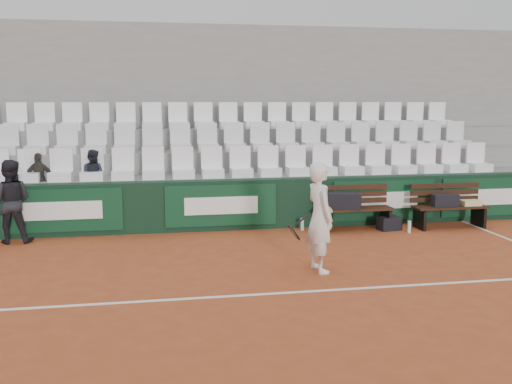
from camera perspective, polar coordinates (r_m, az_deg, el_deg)
name	(u,v)px	position (r m, az deg, el deg)	size (l,w,h in m)	color
ground	(270,294)	(7.76, 1.37, -10.16)	(80.00, 80.00, 0.00)	#A84B26
court_baseline	(270,294)	(7.76, 1.37, -10.13)	(18.00, 0.06, 0.01)	white
back_barrier	(234,204)	(11.46, -2.26, -1.25)	(18.00, 0.34, 1.00)	black
grandstand_tier_front	(226,199)	(12.07, -2.99, -0.73)	(18.00, 0.95, 1.00)	gray
grandstand_tier_mid	(221,182)	(12.96, -3.53, 0.96)	(18.00, 0.95, 1.45)	gray
grandstand_tier_back	(216,168)	(13.87, -3.99, 2.43)	(18.00, 0.95, 1.90)	gray
grandstand_rear_wall	(213,115)	(14.40, -4.32, 7.66)	(18.00, 0.30, 4.40)	gray
seat_row_front	(227,162)	(11.78, -2.92, 3.04)	(11.90, 0.44, 0.63)	white
seat_row_mid	(221,137)	(12.68, -3.48, 5.50)	(11.90, 0.44, 0.63)	silver
seat_row_back	(217,116)	(13.61, -3.97, 7.64)	(11.90, 0.44, 0.63)	white
bench_left	(355,219)	(11.57, 9.87, -2.66)	(1.50, 0.56, 0.45)	#371C10
bench_right	(449,217)	(12.26, 18.77, -2.36)	(1.50, 0.56, 0.45)	black
sports_bag_left	(342,201)	(11.38, 8.62, -0.88)	(0.73, 0.31, 0.31)	black
sports_bag_right	(445,200)	(12.13, 18.39, -0.80)	(0.51, 0.24, 0.24)	black
towel	(470,203)	(12.42, 20.64, -1.01)	(0.38, 0.27, 0.10)	beige
sports_bag_ground	(389,223)	(11.73, 13.18, -3.07)	(0.44, 0.27, 0.27)	black
water_bottle_near	(302,224)	(11.42, 4.65, -3.24)	(0.07, 0.07, 0.24)	silver
water_bottle_far	(409,227)	(11.58, 15.08, -3.38)	(0.07, 0.07, 0.24)	silver
tennis_player	(320,217)	(8.60, 6.38, -2.54)	(0.74, 0.67, 1.67)	white
ball_kid	(10,201)	(11.22, -23.35, -0.88)	(0.74, 0.58, 1.52)	black
spectator_b	(38,156)	(11.93, -20.95, 3.43)	(0.59, 0.25, 1.00)	#312D27
spectator_c	(92,153)	(11.78, -16.09, 3.73)	(0.51, 0.40, 1.05)	black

